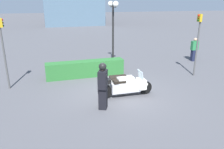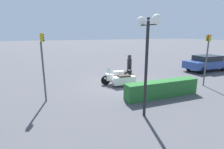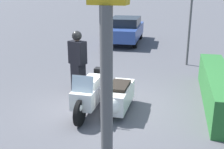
{
  "view_description": "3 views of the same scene",
  "coord_description": "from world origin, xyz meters",
  "px_view_note": "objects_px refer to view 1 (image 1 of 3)",
  "views": [
    {
      "loc": [
        -2.9,
        -8.85,
        4.06
      ],
      "look_at": [
        -0.14,
        0.23,
        0.88
      ],
      "focal_mm": 35.0,
      "sensor_mm": 36.0,
      "label": 1
    },
    {
      "loc": [
        5.02,
        10.42,
        3.44
      ],
      "look_at": [
        1.14,
        0.53,
        0.92
      ],
      "focal_mm": 28.0,
      "sensor_mm": 36.0,
      "label": 2
    },
    {
      "loc": [
        6.9,
        1.68,
        3.15
      ],
      "look_at": [
        -0.11,
        0.06,
        0.88
      ],
      "focal_mm": 45.0,
      "sensor_mm": 36.0,
      "label": 3
    }
  ],
  "objects_px": {
    "officer_rider": "(103,85)",
    "traffic_light_near": "(198,36)",
    "hedge_bush_curbside": "(86,69)",
    "traffic_light_far": "(3,44)",
    "twin_lamp_post": "(113,17)",
    "pedestrian_bystander": "(194,50)",
    "police_motorcycle": "(124,84)"
  },
  "relations": [
    {
      "from": "hedge_bush_curbside",
      "to": "traffic_light_far",
      "type": "height_order",
      "value": "traffic_light_far"
    },
    {
      "from": "twin_lamp_post",
      "to": "traffic_light_near",
      "type": "bearing_deg",
      "value": -40.65
    },
    {
      "from": "officer_rider",
      "to": "traffic_light_near",
      "type": "relative_size",
      "value": 0.55
    },
    {
      "from": "officer_rider",
      "to": "pedestrian_bystander",
      "type": "height_order",
      "value": "officer_rider"
    },
    {
      "from": "police_motorcycle",
      "to": "traffic_light_far",
      "type": "distance_m",
      "value": 5.86
    },
    {
      "from": "officer_rider",
      "to": "traffic_light_near",
      "type": "bearing_deg",
      "value": -133.02
    },
    {
      "from": "traffic_light_near",
      "to": "traffic_light_far",
      "type": "height_order",
      "value": "traffic_light_near"
    },
    {
      "from": "pedestrian_bystander",
      "to": "officer_rider",
      "type": "bearing_deg",
      "value": 125.54
    },
    {
      "from": "police_motorcycle",
      "to": "hedge_bush_curbside",
      "type": "xyz_separation_m",
      "value": [
        -1.26,
        2.89,
        -0.01
      ]
    },
    {
      "from": "twin_lamp_post",
      "to": "traffic_light_far",
      "type": "height_order",
      "value": "twin_lamp_post"
    },
    {
      "from": "officer_rider",
      "to": "pedestrian_bystander",
      "type": "relative_size",
      "value": 1.14
    },
    {
      "from": "twin_lamp_post",
      "to": "traffic_light_near",
      "type": "height_order",
      "value": "twin_lamp_post"
    },
    {
      "from": "twin_lamp_post",
      "to": "pedestrian_bystander",
      "type": "height_order",
      "value": "twin_lamp_post"
    },
    {
      "from": "police_motorcycle",
      "to": "traffic_light_near",
      "type": "height_order",
      "value": "traffic_light_near"
    },
    {
      "from": "officer_rider",
      "to": "hedge_bush_curbside",
      "type": "xyz_separation_m",
      "value": [
        0.05,
        4.09,
        -0.55
      ]
    },
    {
      "from": "officer_rider",
      "to": "traffic_light_near",
      "type": "height_order",
      "value": "traffic_light_near"
    },
    {
      "from": "pedestrian_bystander",
      "to": "traffic_light_far",
      "type": "bearing_deg",
      "value": 101.4
    },
    {
      "from": "pedestrian_bystander",
      "to": "twin_lamp_post",
      "type": "bearing_deg",
      "value": 87.76
    },
    {
      "from": "traffic_light_far",
      "to": "pedestrian_bystander",
      "type": "height_order",
      "value": "traffic_light_far"
    },
    {
      "from": "police_motorcycle",
      "to": "officer_rider",
      "type": "height_order",
      "value": "officer_rider"
    },
    {
      "from": "police_motorcycle",
      "to": "pedestrian_bystander",
      "type": "xyz_separation_m",
      "value": [
        6.77,
        4.04,
        0.37
      ]
    },
    {
      "from": "traffic_light_near",
      "to": "traffic_light_far",
      "type": "relative_size",
      "value": 1.02
    },
    {
      "from": "hedge_bush_curbside",
      "to": "twin_lamp_post",
      "type": "xyz_separation_m",
      "value": [
        2.14,
        1.64,
        2.7
      ]
    },
    {
      "from": "traffic_light_far",
      "to": "twin_lamp_post",
      "type": "bearing_deg",
      "value": 12.31
    },
    {
      "from": "hedge_bush_curbside",
      "to": "traffic_light_far",
      "type": "bearing_deg",
      "value": -169.7
    },
    {
      "from": "officer_rider",
      "to": "traffic_light_near",
      "type": "distance_m",
      "value": 6.62
    },
    {
      "from": "pedestrian_bystander",
      "to": "hedge_bush_curbside",
      "type": "bearing_deg",
      "value": 100.7
    },
    {
      "from": "twin_lamp_post",
      "to": "traffic_light_far",
      "type": "relative_size",
      "value": 1.22
    },
    {
      "from": "officer_rider",
      "to": "hedge_bush_curbside",
      "type": "height_order",
      "value": "officer_rider"
    },
    {
      "from": "twin_lamp_post",
      "to": "police_motorcycle",
      "type": "bearing_deg",
      "value": -100.97
    },
    {
      "from": "police_motorcycle",
      "to": "traffic_light_near",
      "type": "bearing_deg",
      "value": 16.18
    },
    {
      "from": "officer_rider",
      "to": "twin_lamp_post",
      "type": "bearing_deg",
      "value": -85.92
    }
  ]
}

